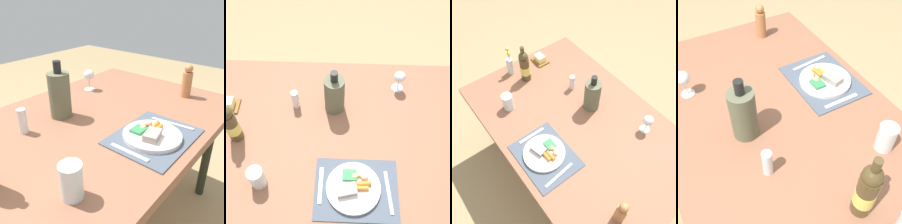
{
  "view_description": "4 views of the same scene",
  "coord_description": "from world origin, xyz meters",
  "views": [
    {
      "loc": [
        -0.77,
        -0.77,
        1.33
      ],
      "look_at": [
        0.08,
        -0.06,
        0.78
      ],
      "focal_mm": 39.52,
      "sensor_mm": 36.0,
      "label": 1
    },
    {
      "loc": [
        0.0,
        -0.83,
        2.14
      ],
      "look_at": [
        -0.03,
        0.06,
        0.85
      ],
      "focal_mm": 48.47,
      "sensor_mm": 36.0,
      "label": 2
    },
    {
      "loc": [
        0.73,
        -0.68,
        2.18
      ],
      "look_at": [
        -0.08,
        -0.06,
        0.83
      ],
      "focal_mm": 41.52,
      "sensor_mm": 36.0,
      "label": 3
    },
    {
      "loc": [
        -0.84,
        0.39,
        1.7
      ],
      "look_at": [
        -0.09,
        -0.03,
        0.8
      ],
      "focal_mm": 46.11,
      "sensor_mm": 36.0,
      "label": 4
    }
  ],
  "objects": [
    {
      "name": "salt_shaker",
      "position": [
        -0.28,
        0.17,
        0.8
      ],
      "size": [
        0.04,
        0.04,
        0.12
      ],
      "primitive_type": "cylinder",
      "color": "white",
      "rests_on": "dining_table"
    },
    {
      "name": "cooler_bottle",
      "position": [
        -0.06,
        0.17,
        0.86
      ],
      "size": [
        0.11,
        0.11,
        0.29
      ],
      "color": "#5D5E46",
      "rests_on": "dining_table"
    },
    {
      "name": "knife",
      "position": [
        0.22,
        -0.32,
        0.75
      ],
      "size": [
        0.04,
        0.21,
        0.0
      ],
      "primitive_type": "cube",
      "rotation": [
        0.0,
        0.0,
        0.11
      ],
      "color": "silver",
      "rests_on": "placemat"
    },
    {
      "name": "ground_plane",
      "position": [
        0.0,
        0.0,
        0.0
      ],
      "size": [
        8.0,
        8.0,
        0.0
      ],
      "primitive_type": "plane",
      "color": "tan"
    },
    {
      "name": "water_tumbler",
      "position": [
        -0.4,
        -0.3,
        0.79
      ],
      "size": [
        0.08,
        0.08,
        0.12
      ],
      "color": "silver",
      "rests_on": "dining_table"
    },
    {
      "name": "fork",
      "position": [
        -0.1,
        -0.3,
        0.75
      ],
      "size": [
        0.02,
        0.18,
        0.0
      ],
      "primitive_type": "cube",
      "rotation": [
        0.0,
        0.0,
        -0.0
      ],
      "color": "silver",
      "rests_on": "placemat"
    },
    {
      "name": "placemat",
      "position": [
        0.07,
        -0.31,
        0.74
      ],
      "size": [
        0.4,
        0.31,
        0.01
      ],
      "primitive_type": "cube",
      "color": "#495361",
      "rests_on": "dining_table"
    },
    {
      "name": "pepper_mill",
      "position": [
        0.6,
        -0.22,
        0.83
      ],
      "size": [
        0.06,
        0.06,
        0.2
      ],
      "color": "#B87343",
      "rests_on": "dining_table"
    },
    {
      "name": "dining_table",
      "position": [
        0.0,
        0.0,
        0.68
      ],
      "size": [
        1.58,
        1.02,
        0.74
      ],
      "color": "#8D5940",
      "rests_on": "ground_plane"
    },
    {
      "name": "dinner_plate",
      "position": [
        0.05,
        -0.31,
        0.76
      ],
      "size": [
        0.26,
        0.26,
        0.05
      ],
      "color": "silver",
      "rests_on": "placemat"
    },
    {
      "name": "wine_glass",
      "position": [
        0.31,
        0.32,
        0.83
      ],
      "size": [
        0.07,
        0.07,
        0.13
      ],
      "color": "white",
      "rests_on": "dining_table"
    }
  ]
}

